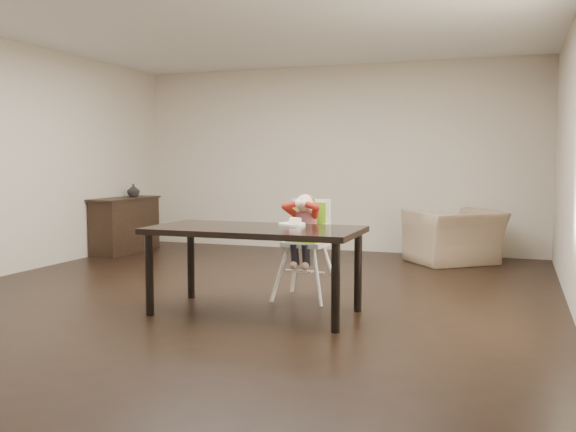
% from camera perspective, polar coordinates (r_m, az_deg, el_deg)
% --- Properties ---
extents(ground, '(7.00, 7.00, 0.00)m').
position_cam_1_polar(ground, '(6.30, -4.46, -7.16)').
color(ground, black).
rests_on(ground, ground).
extents(room_walls, '(6.02, 7.02, 2.71)m').
position_cam_1_polar(room_walls, '(6.18, -4.58, 9.90)').
color(room_walls, beige).
rests_on(room_walls, ground).
extents(dining_table, '(1.80, 0.90, 0.75)m').
position_cam_1_polar(dining_table, '(5.51, -2.96, -1.82)').
color(dining_table, black).
rests_on(dining_table, ground).
extents(high_chair, '(0.44, 0.44, 1.00)m').
position_cam_1_polar(high_chair, '(6.10, 1.66, -0.82)').
color(high_chair, white).
rests_on(high_chair, ground).
extents(plate, '(0.28, 0.28, 0.07)m').
position_cam_1_polar(plate, '(5.63, 0.42, -0.62)').
color(plate, white).
rests_on(plate, dining_table).
extents(armchair, '(1.25, 1.19, 0.92)m').
position_cam_1_polar(armchair, '(8.50, 14.55, -1.03)').
color(armchair, '#987E60').
rests_on(armchair, ground).
extents(sideboard, '(0.44, 1.26, 0.79)m').
position_cam_1_polar(sideboard, '(9.54, -14.27, -0.75)').
color(sideboard, black).
rests_on(sideboard, ground).
extents(vase, '(0.22, 0.23, 0.18)m').
position_cam_1_polar(vase, '(9.70, -13.58, 2.22)').
color(vase, '#99999E').
rests_on(vase, sideboard).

